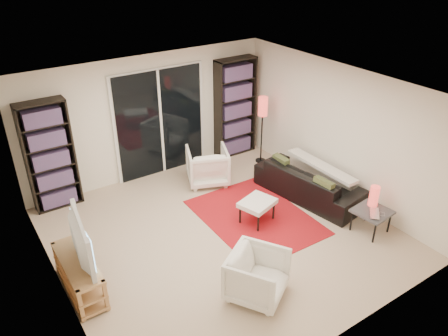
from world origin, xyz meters
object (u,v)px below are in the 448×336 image
Objects in this scene: bookshelf_right at (235,108)px; floor_lamp at (263,113)px; armchair_back at (208,166)px; side_table at (372,213)px; bookshelf_left at (50,156)px; armchair_front at (257,276)px; sofa at (309,182)px; ottoman at (257,204)px; tv_stand at (79,275)px.

bookshelf_right is 1.46× the size of floor_lamp.
side_table is at bearing 138.17° from armchair_back.
armchair_front is at bearing -66.99° from bookshelf_left.
sofa is 3.01× the size of ottoman.
bookshelf_right is 2.70× the size of armchair_back.
ottoman is at bearing -129.70° from floor_lamp.
tv_stand is 3.37m from armchair_back.
floor_lamp is at bearing -9.35° from bookshelf_left.
armchair_front is (-2.32, -1.46, 0.04)m from sofa.
bookshelf_left is 2.65× the size of armchair_front.
armchair_back is (-1.20, -0.78, -0.70)m from bookshelf_right.
armchair_back reaches higher than side_table.
tv_stand is 1.53× the size of armchair_back.
ottoman is at bearing -0.95° from tv_stand.
tv_stand is at bearing 163.35° from side_table.
ottoman is 1.15× the size of side_table.
bookshelf_right is 2.76m from ottoman.
sofa is 1.80m from floor_lamp.
armchair_back is 1.06× the size of armchair_front.
bookshelf_right is 4.43m from armchair_front.
bookshelf_left is 2.46m from tv_stand.
bookshelf_right reaches higher than armchair_front.
armchair_back is at bearing 115.34° from side_table.
bookshelf_right is 1.59m from armchair_back.
armchair_back is at bearing 27.26° from tv_stand.
bookshelf_right reaches higher than sofa.
bookshelf_right is 4.86m from tv_stand.
tv_stand is 0.58× the size of sofa.
bookshelf_left reaches higher than floor_lamp.
bookshelf_right is 0.70m from floor_lamp.
side_table is 3.05m from floor_lamp.
sofa is 1.28m from ottoman.
armchair_back is 3.14m from armchair_front.
sofa is at bearing 0.68° from tv_stand.
armchair_front is at bearing -121.18° from bookshelf_right.
sofa is 2.74m from armchair_front.
tv_stand is 0.83× the size of floor_lamp.
ottoman is at bearing -117.04° from bookshelf_right.
side_table is at bearing -91.16° from floor_lamp.
armchair_back is 1.59m from ottoman.
armchair_back is 1.59m from floor_lamp.
tv_stand is (-0.34, -2.33, -0.71)m from bookshelf_left.
floor_lamp is (1.42, 1.71, 0.76)m from ottoman.
ottoman is (2.64, -2.38, -0.63)m from bookshelf_left.
armchair_front reaches higher than side_table.
armchair_front is (-1.06, -2.95, -0.02)m from armchair_back.
sofa is (4.25, 0.05, 0.03)m from tv_stand.
floor_lamp is at bearing 50.30° from ottoman.
tv_stand is 4.53m from side_table.
armchair_back is at bearing -175.24° from floor_lamp.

